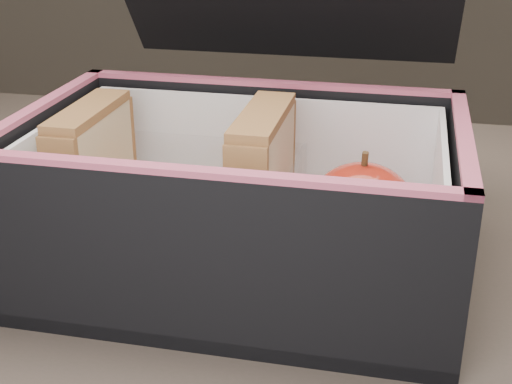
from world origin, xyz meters
TOP-DOWN VIEW (x-y plane):
  - kitchen_table at (0.00, 0.00)m, footprint 1.20×0.80m
  - lunch_bag at (0.04, -0.02)m, footprint 0.32×0.34m
  - plastic_tub at (-0.01, -0.02)m, footprint 0.18×0.13m
  - sandwich_left at (-0.07, -0.02)m, footprint 0.03×0.10m
  - sandwich_right at (0.06, -0.02)m, footprint 0.03×0.10m
  - carrot_sticks at (-0.01, -0.03)m, footprint 0.06×0.12m
  - paper_napkin at (0.12, -0.01)m, footprint 0.09×0.10m
  - red_apple at (0.13, -0.02)m, footprint 0.09×0.09m

SIDE VIEW (x-z plane):
  - kitchen_table at x=0.00m, z-range 0.28..1.03m
  - paper_napkin at x=0.12m, z-range 0.76..0.77m
  - carrot_sticks at x=-0.01m, z-range 0.77..0.80m
  - plastic_tub at x=-0.01m, z-range 0.76..0.84m
  - red_apple at x=0.13m, z-range 0.77..0.85m
  - lunch_bag at x=0.04m, z-range 0.68..0.96m
  - sandwich_left at x=-0.07m, z-range 0.77..0.88m
  - sandwich_right at x=0.06m, z-range 0.77..0.88m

